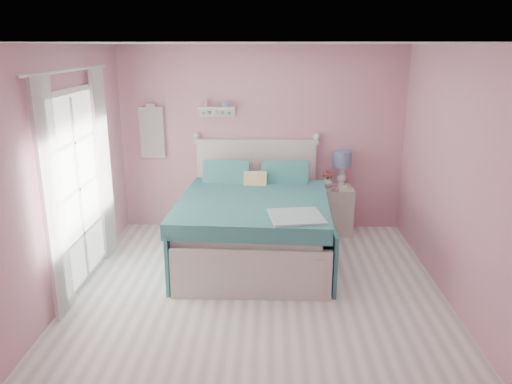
{
  "coord_description": "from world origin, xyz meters",
  "views": [
    {
      "loc": [
        0.11,
        -4.75,
        2.58
      ],
      "look_at": [
        -0.05,
        1.2,
        0.83
      ],
      "focal_mm": 35.0,
      "sensor_mm": 36.0,
      "label": 1
    }
  ],
  "objects_px": {
    "table_lamp": "(342,162)",
    "vase": "(327,182)",
    "nightstand": "(335,210)",
    "bed": "(254,225)",
    "teacup": "(335,188)"
  },
  "relations": [
    {
      "from": "bed",
      "to": "table_lamp",
      "type": "relative_size",
      "value": 4.57
    },
    {
      "from": "nightstand",
      "to": "table_lamp",
      "type": "relative_size",
      "value": 1.33
    },
    {
      "from": "nightstand",
      "to": "table_lamp",
      "type": "xyz_separation_m",
      "value": [
        0.08,
        0.09,
        0.68
      ]
    },
    {
      "from": "vase",
      "to": "teacup",
      "type": "height_order",
      "value": "vase"
    },
    {
      "from": "table_lamp",
      "to": "vase",
      "type": "xyz_separation_m",
      "value": [
        -0.21,
        -0.09,
        -0.27
      ]
    },
    {
      "from": "vase",
      "to": "bed",
      "type": "bearing_deg",
      "value": -138.38
    },
    {
      "from": "teacup",
      "to": "nightstand",
      "type": "bearing_deg",
      "value": 74.83
    },
    {
      "from": "nightstand",
      "to": "vase",
      "type": "distance_m",
      "value": 0.44
    },
    {
      "from": "teacup",
      "to": "bed",
      "type": "bearing_deg",
      "value": -146.55
    },
    {
      "from": "nightstand",
      "to": "vase",
      "type": "xyz_separation_m",
      "value": [
        -0.13,
        0.0,
        0.41
      ]
    },
    {
      "from": "table_lamp",
      "to": "teacup",
      "type": "xyz_separation_m",
      "value": [
        -0.12,
        -0.26,
        -0.31
      ]
    },
    {
      "from": "table_lamp",
      "to": "vase",
      "type": "relative_size",
      "value": 3.07
    },
    {
      "from": "vase",
      "to": "teacup",
      "type": "xyz_separation_m",
      "value": [
        0.09,
        -0.17,
        -0.04
      ]
    },
    {
      "from": "bed",
      "to": "vase",
      "type": "relative_size",
      "value": 14.04
    },
    {
      "from": "bed",
      "to": "nightstand",
      "type": "relative_size",
      "value": 3.44
    }
  ]
}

